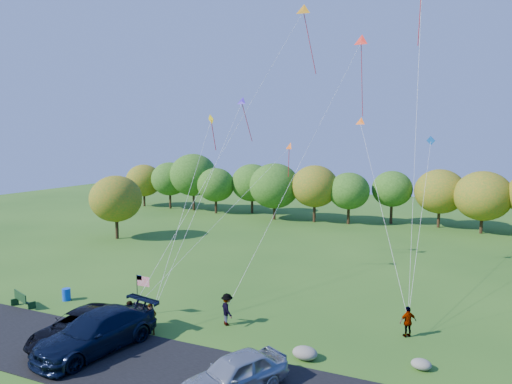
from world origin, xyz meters
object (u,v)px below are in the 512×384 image
(minivan_dark, at_px, (79,327))
(flyer_b, at_px, (130,316))
(minivan_silver, at_px, (235,374))
(minivan_navy, at_px, (96,332))
(park_bench, at_px, (21,299))
(flyer_a, at_px, (151,319))
(flyer_c, at_px, (227,309))
(trash_barrel, at_px, (66,294))
(flyer_d, at_px, (408,322))

(minivan_dark, bearing_deg, flyer_b, 56.51)
(minivan_silver, height_order, flyer_b, minivan_silver)
(minivan_navy, height_order, park_bench, minivan_navy)
(flyer_a, bearing_deg, flyer_c, 8.16)
(minivan_navy, distance_m, minivan_silver, 8.28)
(minivan_navy, xyz_separation_m, trash_barrel, (-7.24, 4.93, -0.62))
(minivan_dark, relative_size, flyer_d, 3.40)
(flyer_a, height_order, park_bench, flyer_a)
(minivan_navy, xyz_separation_m, flyer_b, (-0.15, 2.79, -0.18))
(minivan_navy, bearing_deg, flyer_a, 75.71)
(flyer_a, distance_m, park_bench, 10.19)
(minivan_dark, bearing_deg, flyer_d, 22.05)
(flyer_d, height_order, park_bench, flyer_d)
(flyer_b, relative_size, trash_barrel, 2.07)
(flyer_a, bearing_deg, trash_barrel, 132.82)
(flyer_c, relative_size, flyer_d, 1.09)
(minivan_silver, bearing_deg, minivan_dark, -157.63)
(flyer_b, relative_size, park_bench, 0.93)
(minivan_navy, bearing_deg, flyer_b, 104.10)
(minivan_silver, height_order, flyer_a, flyer_a)
(minivan_dark, height_order, flyer_c, flyer_c)
(flyer_a, bearing_deg, minivan_dark, -172.20)
(flyer_d, bearing_deg, flyer_a, -16.01)
(flyer_b, bearing_deg, minivan_dark, -84.55)
(flyer_d, bearing_deg, minivan_dark, -12.20)
(flyer_a, height_order, flyer_b, flyer_a)
(flyer_c, height_order, park_bench, flyer_c)
(minivan_dark, relative_size, flyer_c, 3.12)
(flyer_b, bearing_deg, flyer_d, 55.10)
(park_bench, bearing_deg, flyer_b, 19.29)
(minivan_dark, height_order, minivan_silver, minivan_silver)
(minivan_dark, distance_m, trash_barrel, 7.36)
(flyer_c, distance_m, park_bench, 13.77)
(minivan_navy, xyz_separation_m, minivan_silver, (8.25, -0.67, -0.13))
(minivan_silver, height_order, trash_barrel, minivan_silver)
(flyer_c, relative_size, trash_barrel, 2.31)
(flyer_a, distance_m, flyer_d, 14.21)
(park_bench, bearing_deg, minivan_dark, 0.76)
(flyer_d, bearing_deg, flyer_c, -23.92)
(flyer_a, bearing_deg, flyer_b, 146.90)
(minivan_navy, height_order, flyer_b, minivan_navy)
(flyer_c, height_order, flyer_d, flyer_c)
(flyer_d, relative_size, trash_barrel, 2.13)
(flyer_a, bearing_deg, park_bench, 146.95)
(minivan_navy, relative_size, flyer_b, 3.96)
(trash_barrel, bearing_deg, flyer_c, 3.52)
(trash_barrel, bearing_deg, flyer_b, -16.85)
(flyer_c, bearing_deg, minivan_navy, 93.71)
(flyer_d, bearing_deg, flyer_b, -18.08)
(minivan_silver, bearing_deg, flyer_b, -174.18)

